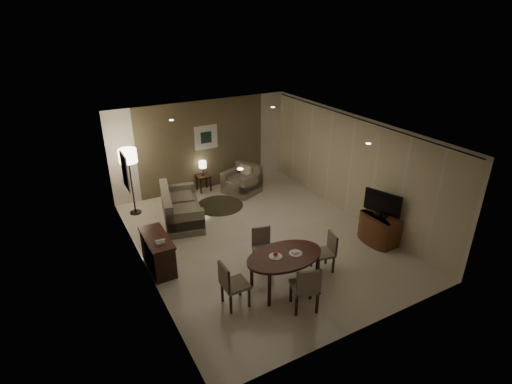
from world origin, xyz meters
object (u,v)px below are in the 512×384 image
chair_far (264,250)px  armchair (242,180)px  dining_table (284,271)px  chair_right (323,253)px  chair_left (235,284)px  floor_lamp (131,182)px  side_table (204,183)px  chair_near (304,286)px  tv_cabinet (379,229)px  sofa (181,206)px  console_desk (158,252)px

chair_far → armchair: 3.89m
dining_table → chair_far: chair_far is taller
dining_table → armchair: 4.63m
dining_table → chair_right: 1.03m
chair_left → floor_lamp: floor_lamp is taller
chair_left → floor_lamp: size_ratio=0.51×
chair_far → chair_right: (1.04, -0.69, -0.01)m
armchair → floor_lamp: (-3.16, 0.20, 0.50)m
chair_left → side_table: bearing=-15.5°
chair_near → chair_right: size_ratio=1.14×
chair_right → side_table: 5.06m
chair_near → floor_lamp: floor_lamp is taller
tv_cabinet → sofa: 4.97m
chair_left → side_table: 5.32m
console_desk → dining_table: size_ratio=0.76×
dining_table → floor_lamp: floor_lamp is taller
tv_cabinet → sofa: bearing=139.1°
floor_lamp → side_table: bearing=12.1°
chair_near → sofa: chair_near is taller
sofa → side_table: size_ratio=3.64×
tv_cabinet → chair_right: size_ratio=1.06×
tv_cabinet → dining_table: 2.92m
dining_table → chair_left: 1.08m
chair_right → armchair: bearing=-171.7°
dining_table → chair_left: (-1.07, -0.01, 0.10)m
side_table → chair_far: bearing=-95.0°
dining_table → sofa: bearing=103.3°
chair_right → side_table: chair_right is taller
sofa → chair_near: bearing=-156.4°
console_desk → chair_left: bearing=-63.8°
chair_far → chair_left: chair_left is taller
dining_table → chair_far: (-0.02, 0.78, 0.06)m
dining_table → chair_left: size_ratio=1.69×
console_desk → sofa: size_ratio=0.65×
side_table → floor_lamp: (-2.20, -0.47, 0.66)m
console_desk → tv_cabinet: console_desk is taller
chair_near → side_table: bearing=-75.2°
tv_cabinet → armchair: (-1.58, 4.08, 0.06)m
side_table → console_desk: bearing=-125.9°
chair_far → chair_left: (-1.06, -0.79, 0.03)m
dining_table → tv_cabinet: bearing=7.0°
chair_far → sofa: (-0.84, 2.83, -0.00)m
console_desk → chair_right: size_ratio=1.41×
console_desk → floor_lamp: (0.16, 2.78, 0.54)m
chair_right → dining_table: bearing=-72.6°
tv_cabinet → chair_far: chair_far is taller
chair_near → tv_cabinet: bearing=-141.8°
tv_cabinet → chair_near: size_ratio=0.93×
tv_cabinet → chair_left: chair_left is taller
dining_table → console_desk: bearing=137.0°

